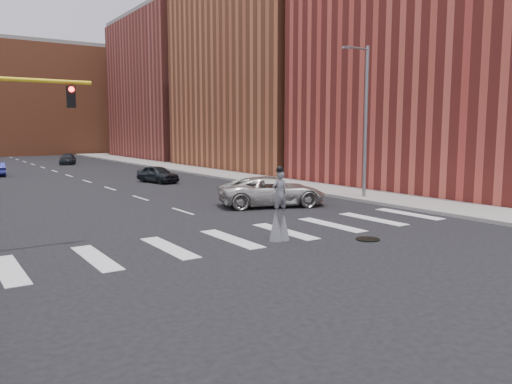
# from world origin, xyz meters

# --- Properties ---
(ground_plane) EXTENTS (160.00, 160.00, 0.00)m
(ground_plane) POSITION_xyz_m (0.00, 0.00, 0.00)
(ground_plane) COLOR black
(ground_plane) RESTS_ON ground
(sidewalk_right) EXTENTS (5.00, 90.00, 0.18)m
(sidewalk_right) POSITION_xyz_m (12.50, 25.00, 0.09)
(sidewalk_right) COLOR gray
(sidewalk_right) RESTS_ON ground
(manhole) EXTENTS (0.90, 0.90, 0.04)m
(manhole) POSITION_xyz_m (3.00, -2.00, 0.02)
(manhole) COLOR black
(manhole) RESTS_ON ground
(building_near) EXTENTS (16.00, 20.00, 22.00)m
(building_near) POSITION_xyz_m (22.00, 8.00, 11.00)
(building_near) COLOR #9F332B
(building_near) RESTS_ON ground
(building_mid) EXTENTS (16.00, 22.00, 24.00)m
(building_mid) POSITION_xyz_m (22.00, 30.00, 12.00)
(building_mid) COLOR #A55433
(building_mid) RESTS_ON ground
(building_far) EXTENTS (16.00, 22.00, 20.00)m
(building_far) POSITION_xyz_m (22.00, 54.00, 10.00)
(building_far) COLOR brown
(building_far) RESTS_ON ground
(building_backdrop) EXTENTS (26.00, 14.00, 18.00)m
(building_backdrop) POSITION_xyz_m (6.00, 78.00, 9.00)
(building_backdrop) COLOR #A55433
(building_backdrop) RESTS_ON ground
(streetlight) EXTENTS (2.05, 0.20, 9.00)m
(streetlight) POSITION_xyz_m (10.90, 6.00, 4.90)
(streetlight) COLOR slate
(streetlight) RESTS_ON ground
(stilt_performer) EXTENTS (0.84, 0.55, 2.83)m
(stilt_performer) POSITION_xyz_m (0.13, -0.21, 1.09)
(stilt_performer) COLOR #372216
(stilt_performer) RESTS_ON ground
(suv_crossing) EXTENTS (6.41, 4.47, 1.62)m
(suv_crossing) POSITION_xyz_m (4.91, 6.97, 0.81)
(suv_crossing) COLOR beige
(suv_crossing) RESTS_ON ground
(car_near) EXTENTS (2.52, 4.27, 1.36)m
(car_near) POSITION_xyz_m (4.41, 21.89, 0.68)
(car_near) COLOR black
(car_near) RESTS_ON ground
(car_far) EXTENTS (2.93, 4.60, 1.24)m
(car_far) POSITION_xyz_m (3.59, 47.82, 0.62)
(car_far) COLOR black
(car_far) RESTS_ON ground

